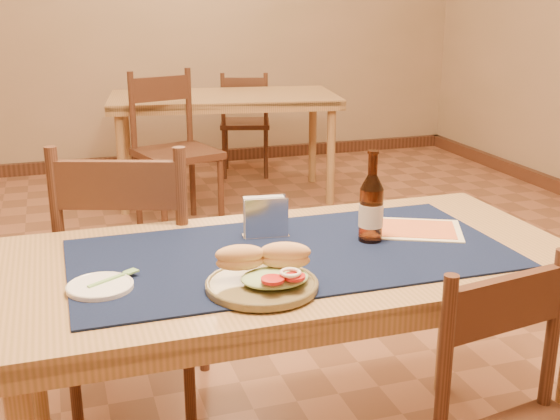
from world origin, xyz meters
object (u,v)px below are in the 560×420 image
object	(u,v)px
sandwich_plate	(265,277)
chair_main_far	(135,272)
napkin_holder	(266,218)
beer_bottle	(371,208)
main_table	(291,282)
back_table	(224,106)

from	to	relation	value
sandwich_plate	chair_main_far	bearing A→B (deg)	106.62
sandwich_plate	napkin_holder	distance (m)	0.38
beer_bottle	napkin_holder	size ratio (longest dim) A/B	1.89
beer_bottle	sandwich_plate	bearing A→B (deg)	-149.13
sandwich_plate	napkin_holder	bearing A→B (deg)	72.84
chair_main_far	beer_bottle	world-z (taller)	beer_bottle
main_table	chair_main_far	size ratio (longest dim) A/B	1.61
chair_main_far	napkin_holder	xyz separation A→B (m)	(0.35, -0.43, 0.29)
main_table	napkin_holder	world-z (taller)	napkin_holder
main_table	beer_bottle	size ratio (longest dim) A/B	6.00
back_table	beer_bottle	world-z (taller)	beer_bottle
back_table	chair_main_far	xyz separation A→B (m)	(-0.94, -2.57, -0.15)
sandwich_plate	napkin_holder	xyz separation A→B (m)	(0.11, 0.36, 0.03)
main_table	sandwich_plate	size ratio (longest dim) A/B	5.77
main_table	napkin_holder	bearing A→B (deg)	100.43
sandwich_plate	beer_bottle	distance (m)	0.46
back_table	beer_bottle	size ratio (longest dim) A/B	6.36
main_table	beer_bottle	distance (m)	0.31
sandwich_plate	beer_bottle	world-z (taller)	beer_bottle
main_table	napkin_holder	size ratio (longest dim) A/B	11.31
main_table	beer_bottle	xyz separation A→B (m)	(0.25, 0.02, 0.19)
main_table	sandwich_plate	world-z (taller)	sandwich_plate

